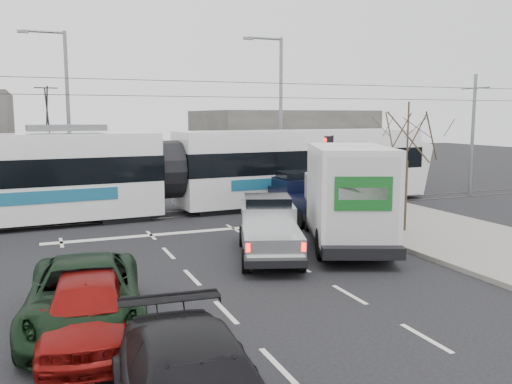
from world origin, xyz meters
name	(u,v)px	position (x,y,z in m)	size (l,w,h in m)	color
ground	(247,271)	(0.00, 0.00, 0.00)	(120.00, 120.00, 0.00)	black
sidewalk_right	(479,243)	(9.00, 0.00, 0.07)	(6.00, 60.00, 0.15)	gray
rails	(170,215)	(0.00, 10.00, 0.01)	(60.00, 1.60, 0.03)	#33302D
building_right	(279,143)	(12.00, 24.00, 2.50)	(12.00, 10.00, 5.00)	slate
bare_tree	(408,137)	(7.60, 2.50, 3.79)	(2.40, 2.40, 5.00)	#47382B
traffic_signal	(329,158)	(6.47, 6.50, 2.74)	(0.44, 0.44, 3.60)	black
street_lamp_near	(278,107)	(7.31, 14.00, 5.11)	(2.38, 0.25, 9.00)	slate
street_lamp_far	(64,106)	(-4.19, 16.00, 5.11)	(2.38, 0.25, 9.00)	slate
catenary	(169,132)	(0.00, 10.00, 3.88)	(60.00, 0.20, 7.00)	black
tram	(166,171)	(-0.10, 10.17, 2.05)	(28.39, 4.68, 5.77)	white
silver_pickup	(269,227)	(1.35, 1.50, 0.95)	(3.40, 5.53, 1.90)	black
box_truck	(346,197)	(4.46, 1.73, 1.78)	(5.01, 7.59, 3.60)	black
navy_pickup	(302,197)	(5.26, 6.75, 1.03)	(2.22, 5.08, 2.09)	black
green_car	(84,295)	(-4.86, -2.74, 0.74)	(2.46, 5.32, 1.48)	black
red_car	(88,310)	(-4.87, -3.66, 0.73)	(1.73, 4.29, 1.46)	maroon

